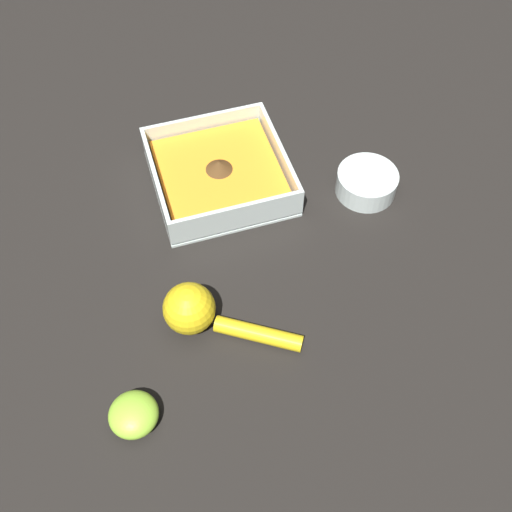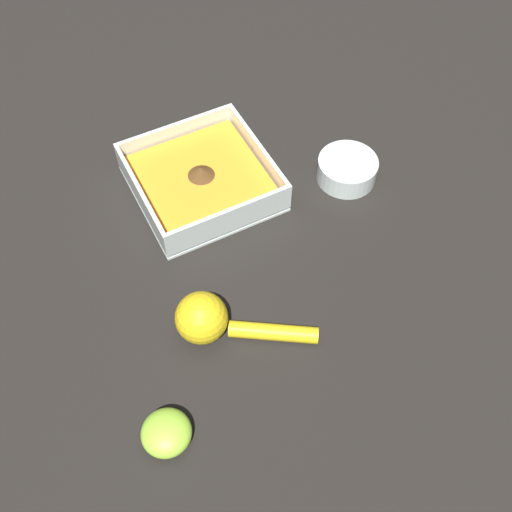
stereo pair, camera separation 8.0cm
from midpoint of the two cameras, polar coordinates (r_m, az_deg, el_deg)
name	(u,v)px [view 1 (the left image)]	position (r m, az deg, el deg)	size (l,w,h in m)	color
ground_plane	(246,184)	(0.92, 1.58, 6.72)	(4.00, 4.00, 0.00)	black
square_dish	(220,175)	(0.91, -0.94, 7.54)	(0.20, 0.20, 0.05)	silver
spice_bowl	(366,183)	(0.92, 12.96, 6.61)	(0.09, 0.09, 0.04)	silver
lemon_squeezer	(200,312)	(0.75, -2.37, -5.60)	(0.16, 0.12, 0.07)	yellow
lemon_half	(134,414)	(0.72, -8.38, -14.97)	(0.06, 0.06, 0.03)	#93CC38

